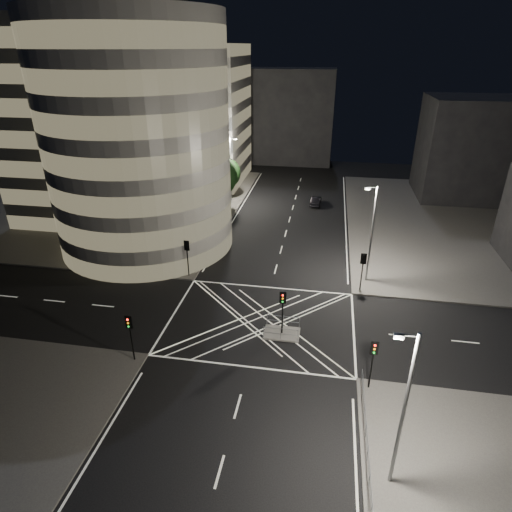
% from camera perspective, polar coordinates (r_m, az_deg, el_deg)
% --- Properties ---
extents(ground, '(120.00, 120.00, 0.00)m').
position_cam_1_polar(ground, '(38.12, 0.69, -8.74)').
color(ground, black).
rests_on(ground, ground).
extents(sidewalk_far_left, '(42.00, 42.00, 0.15)m').
position_cam_1_polar(sidewalk_far_left, '(70.48, -19.65, 6.70)').
color(sidewalk_far_left, '#4D4B48').
rests_on(sidewalk_far_left, ground).
extents(sidewalk_far_right, '(42.00, 42.00, 0.15)m').
position_cam_1_polar(sidewalk_far_right, '(66.37, 30.49, 3.34)').
color(sidewalk_far_right, '#4D4B48').
rests_on(sidewalk_far_right, ground).
extents(central_island, '(3.00, 2.00, 0.15)m').
position_cam_1_polar(central_island, '(36.67, 3.45, -10.26)').
color(central_island, slate).
rests_on(central_island, ground).
extents(office_tower_curved, '(30.00, 29.00, 27.20)m').
position_cam_1_polar(office_tower_curved, '(56.55, -17.97, 15.68)').
color(office_tower_curved, gray).
rests_on(office_tower_curved, sidewalk_far_left).
extents(office_block_rear, '(24.00, 16.00, 22.00)m').
position_cam_1_polar(office_block_rear, '(78.37, -10.90, 17.97)').
color(office_block_rear, gray).
rests_on(office_block_rear, sidewalk_far_left).
extents(building_right_far, '(14.00, 12.00, 15.00)m').
position_cam_1_polar(building_right_far, '(75.29, 26.58, 12.70)').
color(building_right_far, black).
rests_on(building_right_far, sidewalk_far_right).
extents(building_far_end, '(18.00, 8.00, 18.00)m').
position_cam_1_polar(building_far_end, '(90.21, 4.25, 18.00)').
color(building_far_end, black).
rests_on(building_far_end, ground).
extents(tree_a, '(3.85, 3.85, 6.82)m').
position_cam_1_polar(tree_a, '(46.01, -10.50, 3.96)').
color(tree_a, black).
rests_on(tree_a, sidewalk_far_left).
extents(tree_b, '(4.08, 4.08, 6.76)m').
position_cam_1_polar(tree_b, '(51.36, -8.27, 6.28)').
color(tree_b, black).
rests_on(tree_b, sidewalk_far_left).
extents(tree_c, '(4.17, 4.17, 6.81)m').
position_cam_1_polar(tree_c, '(56.78, -6.47, 8.34)').
color(tree_c, black).
rests_on(tree_c, sidewalk_far_left).
extents(tree_d, '(5.27, 5.27, 8.11)m').
position_cam_1_polar(tree_d, '(62.12, -4.99, 10.63)').
color(tree_d, black).
rests_on(tree_d, sidewalk_far_left).
extents(tree_e, '(3.80, 3.80, 6.03)m').
position_cam_1_polar(tree_e, '(68.06, -3.68, 10.98)').
color(tree_e, black).
rests_on(tree_e, sidewalk_far_left).
extents(traffic_signal_fl, '(0.55, 0.22, 4.00)m').
position_cam_1_polar(traffic_signal_fl, '(44.30, -9.17, 0.58)').
color(traffic_signal_fl, black).
rests_on(traffic_signal_fl, sidewalk_far_left).
extents(traffic_signal_nl, '(0.55, 0.22, 4.00)m').
position_cam_1_polar(traffic_signal_nl, '(33.52, -16.46, -9.42)').
color(traffic_signal_nl, black).
rests_on(traffic_signal_nl, sidewalk_near_left).
extents(traffic_signal_fr, '(0.55, 0.22, 4.00)m').
position_cam_1_polar(traffic_signal_fr, '(42.33, 14.06, -1.19)').
color(traffic_signal_fr, black).
rests_on(traffic_signal_fr, sidewalk_far_right).
extents(traffic_signal_nr, '(0.55, 0.22, 4.00)m').
position_cam_1_polar(traffic_signal_nr, '(30.87, 15.35, -12.74)').
color(traffic_signal_nr, black).
rests_on(traffic_signal_nr, sidewalk_near_right).
extents(traffic_signal_island, '(0.55, 0.22, 4.00)m').
position_cam_1_polar(traffic_signal_island, '(35.05, 3.58, -6.53)').
color(traffic_signal_island, black).
rests_on(traffic_signal_island, central_island).
extents(street_lamp_left_near, '(1.25, 0.25, 10.00)m').
position_cam_1_polar(street_lamp_left_near, '(48.03, -8.19, 6.11)').
color(street_lamp_left_near, slate).
rests_on(street_lamp_left_near, sidewalk_far_left).
extents(street_lamp_left_far, '(1.25, 0.25, 10.00)m').
position_cam_1_polar(street_lamp_left_far, '(64.60, -3.40, 11.58)').
color(street_lamp_left_far, slate).
rests_on(street_lamp_left_far, sidewalk_far_left).
extents(street_lamp_right_far, '(1.25, 0.25, 10.00)m').
position_cam_1_polar(street_lamp_right_far, '(43.31, 15.12, 3.16)').
color(street_lamp_right_far, slate).
rests_on(street_lamp_right_far, sidewalk_far_right).
extents(street_lamp_right_near, '(1.25, 0.25, 10.00)m').
position_cam_1_polar(street_lamp_right_near, '(23.91, 19.01, -18.64)').
color(street_lamp_right_near, slate).
rests_on(street_lamp_right_near, sidewalk_near_right).
extents(railing_near_right, '(0.06, 11.70, 1.10)m').
position_cam_1_polar(railing_near_right, '(28.45, 14.53, -22.94)').
color(railing_near_right, slate).
rests_on(railing_near_right, sidewalk_near_right).
extents(railing_island_south, '(2.80, 0.06, 1.10)m').
position_cam_1_polar(railing_island_south, '(35.57, 3.31, -10.30)').
color(railing_island_south, slate).
rests_on(railing_island_south, central_island).
extents(railing_island_north, '(2.80, 0.06, 1.10)m').
position_cam_1_polar(railing_island_north, '(37.03, 3.64, -8.66)').
color(railing_island_north, slate).
rests_on(railing_island_north, central_island).
extents(sedan, '(1.68, 4.10, 1.32)m').
position_cam_1_polar(sedan, '(66.15, 7.98, 7.31)').
color(sedan, black).
rests_on(sedan, ground).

